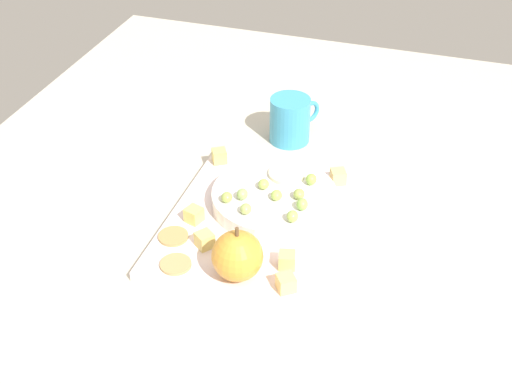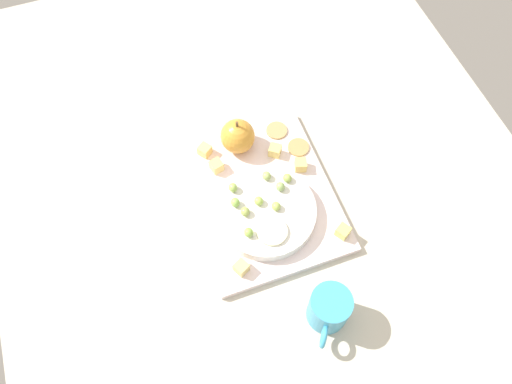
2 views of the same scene
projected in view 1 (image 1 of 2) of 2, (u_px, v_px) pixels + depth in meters
The scene contains 24 objects.
table at pixel (249, 240), 103.08cm from camera, with size 136.45×103.84×4.08cm, color beige.
platter at pixel (262, 224), 101.74cm from camera, with size 32.30×26.34×1.49cm, color silver.
serving_dish at pixel (274, 198), 103.50cm from camera, with size 18.54×18.54×2.36cm, color white.
apple_whole at pixel (237, 256), 89.85cm from camera, with size 6.75×6.75×6.75cm, color gold.
apple_stem at pixel (237, 232), 87.51cm from camera, with size 0.50×0.50×1.20cm, color brown.
cheese_cube_0 at pixel (205, 240), 95.94cm from camera, with size 2.19×2.19×2.19cm, color #E1CB6C.
cheese_cube_1 at pixel (194, 215), 100.46cm from camera, with size 2.19×2.19×2.19cm, color #F0D169.
cheese_cube_2 at pixel (286, 283), 89.07cm from camera, with size 2.19×2.19×2.19cm, color #F2CD73.
cheese_cube_3 at pixel (287, 260), 92.58cm from camera, with size 2.19×2.19×2.19cm, color #ECC76F.
cheese_cube_4 at pixel (338, 177), 108.22cm from camera, with size 2.19×2.19×2.19cm, color #F2CC75.
cheese_cube_5 at pixel (219, 156), 112.89cm from camera, with size 2.19×2.19×2.19cm, color #E3D167.
cracker_0 at pixel (173, 236), 97.97cm from camera, with size 4.25×4.25×0.40cm, color tan.
cracker_1 at pixel (176, 264), 93.28cm from camera, with size 4.25×4.25×0.40cm, color tan.
grape_0 at pixel (247, 209), 98.24cm from camera, with size 1.80×1.62×1.47cm, color #9AB05D.
grape_1 at pixel (302, 204), 98.97cm from camera, with size 1.80×1.62×1.70cm, color #8FC353.
grape_2 at pixel (311, 179), 103.97cm from camera, with size 1.80×1.62×1.67cm, color #8FB84C.
grape_3 at pixel (264, 184), 103.15cm from camera, with size 1.80×1.62×1.45cm, color #9EB752.
grape_4 at pixel (276, 195), 100.92cm from camera, with size 1.80×1.62×1.47cm, color #9DC053.
grape_5 at pixel (292, 216), 96.78cm from camera, with size 1.80×1.62×1.65cm, color #98B956.
grape_6 at pixel (242, 194), 100.98cm from camera, with size 1.80×1.62×1.62cm, color #8FAD5F.
grape_7 at pixel (299, 194), 101.08cm from camera, with size 1.80×1.62×1.53cm, color #98AB52.
grape_8 at pixel (227, 197), 100.52cm from camera, with size 1.80×1.62×1.46cm, color #95AE4F.
apple_slice_0 at pixel (287, 174), 106.07cm from camera, with size 5.49×5.49×0.60cm, color #EFE8BA.
cup at pixel (291, 120), 119.48cm from camera, with size 9.20×7.48×7.97cm.
Camera 1 is at (-74.87, -25.52, 68.53)cm, focal length 49.19 mm.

